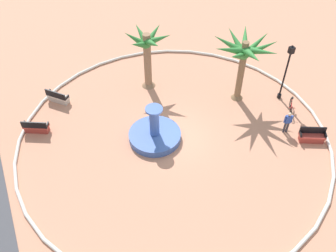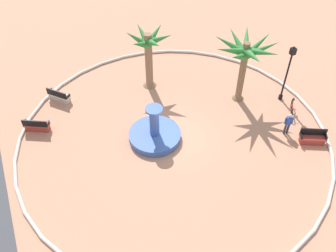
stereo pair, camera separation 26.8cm
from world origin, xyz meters
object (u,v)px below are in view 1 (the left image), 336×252
at_px(fountain, 155,134).
at_px(bench_west, 312,137).
at_px(bench_east, 36,128).
at_px(bench_north, 58,98).
at_px(bicycle_red_frame, 291,107).
at_px(palm_tree_by_curb, 244,53).
at_px(lamppost, 287,68).
at_px(palm_tree_near_fountain, 147,49).
at_px(person_cyclist_helmet, 288,122).

xyz_separation_m(fountain, bench_west, (-4.30, -8.69, 0.00)).
relative_size(bench_east, bench_north, 1.07).
relative_size(bench_north, bicycle_red_frame, 1.11).
relative_size(fountain, bicycle_red_frame, 2.34).
bearing_deg(bench_east, palm_tree_by_curb, -100.79).
bearing_deg(bench_west, bench_east, 62.21).
bearing_deg(bicycle_red_frame, lamppost, -9.16).
bearing_deg(palm_tree_by_curb, palm_tree_near_fountain, 52.46).
relative_size(bench_west, person_cyclist_helmet, 1.02).
relative_size(palm_tree_by_curb, person_cyclist_helmet, 2.92).
relative_size(bench_west, bicycle_red_frame, 1.19).
relative_size(bicycle_red_frame, person_cyclist_helmet, 0.85).
xyz_separation_m(palm_tree_near_fountain, bench_north, (0.98, 6.35, -2.73)).
bearing_deg(palm_tree_near_fountain, lamppost, -123.58).
height_order(bench_east, lamppost, lamppost).
height_order(fountain, lamppost, lamppost).
relative_size(bench_north, person_cyclist_helmet, 0.94).
xyz_separation_m(bicycle_red_frame, person_cyclist_helmet, (-1.43, 1.52, 0.52)).
distance_m(bench_east, bench_north, 3.03).
relative_size(fountain, palm_tree_by_curb, 0.68).
bearing_deg(palm_tree_by_curb, bench_west, -161.07).
bearing_deg(bicycle_red_frame, fountain, 80.39).
bearing_deg(bench_north, palm_tree_by_curb, -113.13).
xyz_separation_m(palm_tree_near_fountain, bicycle_red_frame, (-6.64, -7.50, -2.69)).
bearing_deg(bench_east, bicycle_red_frame, -108.53).
bearing_deg(lamppost, bicycle_red_frame, 170.84).
bearing_deg(bicycle_red_frame, bench_east, 71.47).
distance_m(palm_tree_near_fountain, bench_west, 11.98).
xyz_separation_m(palm_tree_near_fountain, person_cyclist_helmet, (-8.07, -5.98, -2.17)).
xyz_separation_m(palm_tree_by_curb, bicycle_red_frame, (-2.74, -2.43, -3.29)).
relative_size(palm_tree_near_fountain, person_cyclist_helmet, 2.76).
bearing_deg(lamppost, bench_north, 66.51).
distance_m(bench_east, bicycle_red_frame, 16.65).
height_order(palm_tree_by_curb, bicycle_red_frame, palm_tree_by_curb).
bearing_deg(bench_north, bench_west, -127.92).
distance_m(palm_tree_near_fountain, bench_east, 8.82).
xyz_separation_m(bench_east, lamppost, (-3.79, -16.02, 2.15)).
bearing_deg(lamppost, person_cyclist_helmet, 148.95).
height_order(palm_tree_near_fountain, bench_west, palm_tree_near_fountain).
height_order(bench_north, person_cyclist_helmet, person_cyclist_helmet).
relative_size(lamppost, person_cyclist_helmet, 2.63).
distance_m(lamppost, bicycle_red_frame, 2.60).
bearing_deg(bench_east, person_cyclist_helmet, -115.21).
bearing_deg(bench_east, fountain, -119.66).
bearing_deg(palm_tree_by_curb, bicycle_red_frame, -138.46).
distance_m(bench_north, bicycle_red_frame, 15.81).
xyz_separation_m(fountain, palm_tree_by_curb, (1.18, -6.81, 3.34)).
height_order(palm_tree_near_fountain, palm_tree_by_curb, palm_tree_by_curb).
height_order(bench_west, person_cyclist_helmet, person_cyclist_helmet).
bearing_deg(bench_north, fountain, -142.72).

